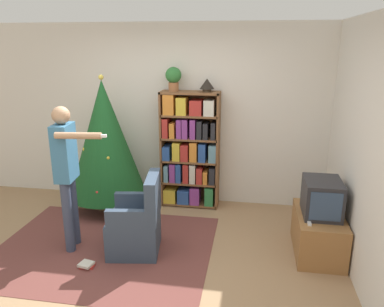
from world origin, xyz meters
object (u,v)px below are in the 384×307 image
(television, at_px, (322,198))
(armchair, at_px, (137,225))
(table_lamp, at_px, (207,84))
(standing_person, at_px, (67,167))
(bookshelf, at_px, (190,151))
(potted_plant, at_px, (173,77))
(christmas_tree, at_px, (105,140))

(television, xyz_separation_m, armchair, (-2.03, -0.30, -0.36))
(table_lamp, bearing_deg, standing_person, -133.72)
(bookshelf, bearing_deg, table_lamp, 2.58)
(bookshelf, distance_m, armchair, 1.52)
(bookshelf, bearing_deg, standing_person, -128.54)
(television, distance_m, potted_plant, 2.49)
(standing_person, bearing_deg, television, 89.95)
(standing_person, xyz_separation_m, table_lamp, (1.38, 1.44, 0.78))
(standing_person, height_order, table_lamp, table_lamp)
(television, bearing_deg, table_lamp, 142.35)
(television, relative_size, table_lamp, 2.51)
(potted_plant, bearing_deg, armchair, -95.62)
(television, distance_m, christmas_tree, 2.93)
(bookshelf, distance_m, christmas_tree, 1.20)
(armchair, height_order, standing_person, standing_person)
(standing_person, bearing_deg, table_lamp, 129.36)
(armchair, bearing_deg, standing_person, -95.53)
(television, xyz_separation_m, christmas_tree, (-2.80, 0.77, 0.35))
(bookshelf, xyz_separation_m, television, (1.67, -1.09, -0.15))
(armchair, bearing_deg, christmas_tree, -152.60)
(television, height_order, table_lamp, table_lamp)
(television, height_order, christmas_tree, christmas_tree)
(bookshelf, relative_size, armchair, 1.82)
(christmas_tree, height_order, table_lamp, christmas_tree)
(potted_plant, bearing_deg, christmas_tree, -159.98)
(christmas_tree, distance_m, table_lamp, 1.60)
(bookshelf, xyz_separation_m, armchair, (-0.36, -1.39, -0.51))
(bookshelf, height_order, standing_person, bookshelf)
(table_lamp, bearing_deg, bookshelf, -177.42)
(christmas_tree, relative_size, armchair, 2.08)
(armchair, distance_m, standing_person, 1.02)
(armchair, bearing_deg, bookshelf, 156.89)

